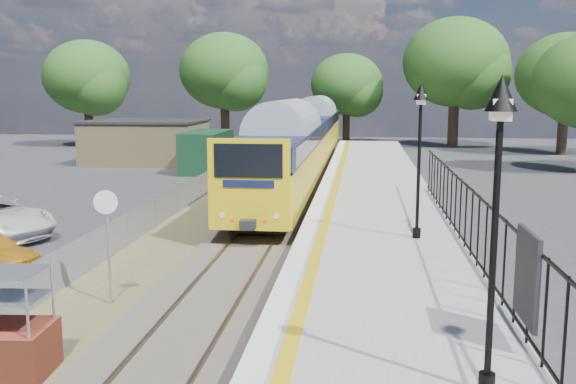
% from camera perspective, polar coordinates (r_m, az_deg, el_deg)
% --- Properties ---
extents(ground, '(120.00, 120.00, 0.00)m').
position_cam_1_polar(ground, '(14.59, -8.44, -12.30)').
color(ground, '#2D2D30').
rests_on(ground, ground).
extents(track_bed, '(5.90, 80.00, 0.29)m').
position_cam_1_polar(track_bed, '(23.72, -3.51, -3.61)').
color(track_bed, '#473F38').
rests_on(track_bed, ground).
extents(platform, '(5.00, 70.00, 0.90)m').
position_cam_1_polar(platform, '(21.66, 7.98, -3.94)').
color(platform, gray).
rests_on(platform, ground).
extents(platform_edge, '(0.90, 70.00, 0.01)m').
position_cam_1_polar(platform_edge, '(21.60, 2.53, -2.65)').
color(platform_edge, silver).
rests_on(platform_edge, platform).
extents(victorian_lamp_south, '(0.44, 0.44, 4.60)m').
position_cam_1_polar(victorian_lamp_south, '(9.35, 18.17, 2.52)').
color(victorian_lamp_south, black).
rests_on(victorian_lamp_south, platform).
extents(victorian_lamp_north, '(0.44, 0.44, 4.60)m').
position_cam_1_polar(victorian_lamp_north, '(19.20, 11.67, 5.92)').
color(victorian_lamp_north, black).
rests_on(victorian_lamp_north, platform).
extents(palisade_fence, '(0.12, 26.00, 2.00)m').
position_cam_1_polar(palisade_fence, '(15.99, 17.01, -3.81)').
color(palisade_fence, black).
rests_on(palisade_fence, platform).
extents(wire_fence, '(0.06, 52.00, 1.20)m').
position_cam_1_polar(wire_fence, '(26.71, -10.54, -1.20)').
color(wire_fence, '#999EA3').
rests_on(wire_fence, ground).
extents(outbuilding, '(10.80, 10.10, 3.12)m').
position_cam_1_polar(outbuilding, '(46.78, -11.55, 4.26)').
color(outbuilding, tan).
rests_on(outbuilding, ground).
extents(tree_line, '(56.80, 43.80, 11.88)m').
position_cam_1_polar(tree_line, '(55.16, 4.36, 10.41)').
color(tree_line, '#332319').
rests_on(tree_line, ground).
extents(train, '(2.82, 40.83, 3.51)m').
position_cam_1_polar(train, '(40.96, 1.51, 4.94)').
color(train, gold).
rests_on(train, ground).
extents(brick_plinth, '(1.37, 1.37, 2.07)m').
position_cam_1_polar(brick_plinth, '(13.04, -23.24, -10.94)').
color(brick_plinth, brown).
rests_on(brick_plinth, ground).
extents(speed_sign, '(0.58, 0.14, 2.91)m').
position_cam_1_polar(speed_sign, '(16.20, -15.78, -3.04)').
color(speed_sign, '#999EA3').
rests_on(speed_sign, ground).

